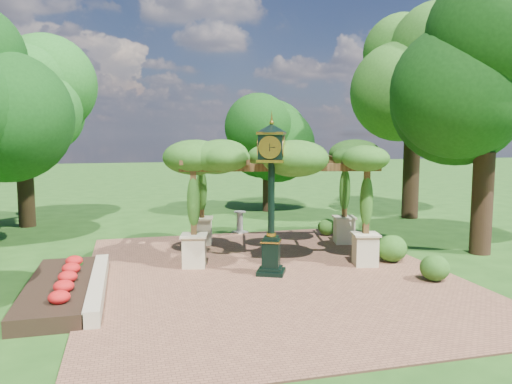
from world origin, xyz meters
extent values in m
plane|color=#1E4714|center=(0.00, 0.00, 0.00)|extent=(120.00, 120.00, 0.00)
cube|color=brown|center=(0.00, 1.00, 0.02)|extent=(10.00, 12.00, 0.04)
cube|color=#C6B793|center=(-4.60, 0.50, 0.20)|extent=(0.35, 5.00, 0.40)
cube|color=red|center=(-5.50, 0.50, 0.18)|extent=(1.50, 5.00, 0.36)
cube|color=black|center=(0.05, 0.98, 0.10)|extent=(0.99, 0.99, 0.11)
cube|color=black|center=(0.05, 0.98, 0.60)|extent=(0.62, 0.62, 0.85)
cube|color=#C38729|center=(0.05, 0.98, 0.98)|extent=(0.70, 0.70, 0.04)
cylinder|color=black|center=(0.05, 0.98, 2.20)|extent=(0.25, 0.25, 2.16)
cube|color=black|center=(0.05, 0.98, 3.61)|extent=(0.87, 0.87, 0.66)
cylinder|color=white|center=(-0.09, 0.68, 3.61)|extent=(0.53, 0.26, 0.56)
cone|color=black|center=(0.05, 0.98, 4.13)|extent=(1.12, 1.12, 0.24)
sphere|color=#C38729|center=(0.05, 0.98, 4.27)|extent=(0.13, 0.13, 0.13)
cube|color=beige|center=(-1.95, 2.31, 0.50)|extent=(0.80, 0.80, 0.92)
cube|color=#53391C|center=(-1.95, 2.31, 1.96)|extent=(0.20, 0.20, 1.90)
cube|color=beige|center=(3.05, 1.19, 0.50)|extent=(0.80, 0.80, 0.92)
cube|color=#53391C|center=(3.05, 1.19, 1.96)|extent=(0.20, 0.20, 1.90)
cube|color=beige|center=(-1.27, 5.31, 0.50)|extent=(0.80, 0.80, 0.92)
cube|color=#53391C|center=(-1.27, 5.31, 1.96)|extent=(0.20, 0.20, 1.90)
cube|color=beige|center=(3.73, 4.18, 0.50)|extent=(0.80, 0.80, 0.92)
cube|color=#53391C|center=(3.73, 4.18, 1.96)|extent=(0.20, 0.20, 1.90)
cube|color=#53391C|center=(0.55, 1.75, 2.99)|extent=(5.83, 1.44, 0.23)
cube|color=#53391C|center=(1.23, 4.75, 2.99)|extent=(5.83, 1.44, 0.23)
ellipsoid|color=#285718|center=(0.89, 3.25, 3.27)|extent=(6.61, 4.90, 1.02)
cube|color=#98978F|center=(0.50, 7.05, 0.05)|extent=(0.66, 0.66, 0.09)
cylinder|color=#98978F|center=(0.50, 7.05, 0.45)|extent=(0.33, 0.33, 0.81)
cylinder|color=#98978F|center=(0.50, 7.05, 0.88)|extent=(0.62, 0.62, 0.05)
ellipsoid|color=#265418|center=(4.12, -0.75, 0.39)|extent=(0.90, 0.90, 0.70)
ellipsoid|color=#285818|center=(4.04, 1.36, 0.46)|extent=(1.19, 1.19, 0.84)
ellipsoid|color=#2B5A1A|center=(3.68, 5.66, 0.36)|extent=(0.81, 0.81, 0.65)
cylinder|color=black|center=(-8.05, 10.82, 1.62)|extent=(0.69, 0.69, 3.24)
ellipsoid|color=#1C5A19|center=(-8.05, 10.82, 5.79)|extent=(4.19, 4.19, 5.11)
cylinder|color=black|center=(3.20, 12.42, 1.16)|extent=(0.56, 0.56, 2.31)
ellipsoid|color=#103A0E|center=(3.20, 12.42, 4.14)|extent=(3.69, 3.69, 3.65)
cylinder|color=black|center=(9.19, 8.74, 2.06)|extent=(0.76, 0.76, 4.12)
ellipsoid|color=#2A5B1A|center=(9.19, 8.74, 7.37)|extent=(4.42, 4.42, 6.50)
cylinder|color=#372216|center=(7.53, 1.73, 1.69)|extent=(0.68, 0.68, 3.38)
ellipsoid|color=#11380E|center=(7.53, 1.73, 6.05)|extent=(4.65, 4.65, 5.34)
camera|label=1|loc=(-3.79, -12.20, 3.96)|focal=35.00mm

